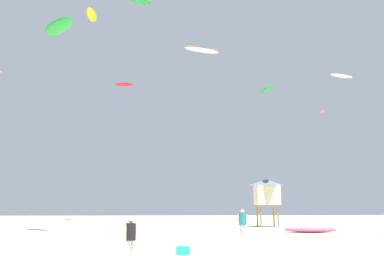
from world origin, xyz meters
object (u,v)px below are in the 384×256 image
kite_aloft_5 (140,1)px  kite_aloft_9 (342,76)px  gear_bag (183,250)px  lifeguard_tower (267,192)px  kite_aloft_6 (92,15)px  kite_aloft_4 (59,27)px  kite_grounded_near (310,230)px  kite_aloft_1 (202,50)px  person_midground (243,222)px  kite_aloft_2 (267,90)px  person_foreground (131,236)px  kite_aloft_0 (124,84)px  kite_aloft_3 (322,111)px

kite_aloft_5 → kite_aloft_9: bearing=-2.6°
kite_aloft_5 → gear_bag: bearing=-81.6°
lifeguard_tower → kite_aloft_6: size_ratio=1.07×
lifeguard_tower → kite_aloft_4: 22.02m
kite_grounded_near → kite_aloft_5: size_ratio=1.25×
kite_aloft_1 → person_midground: bearing=-88.7°
kite_aloft_2 → kite_aloft_9: kite_aloft_9 is taller
gear_bag → kite_aloft_2: kite_aloft_2 is taller
kite_aloft_4 → kite_aloft_6: size_ratio=0.95×
person_midground → kite_aloft_2: bearing=-4.7°
kite_aloft_4 → person_foreground: bearing=-64.5°
kite_aloft_9 → kite_aloft_1: bearing=-179.1°
person_midground → kite_aloft_6: kite_aloft_6 is taller
lifeguard_tower → kite_aloft_5: size_ratio=1.36×
kite_aloft_4 → kite_aloft_6: (-1.11, 17.36, 9.06)m
kite_aloft_2 → kite_aloft_5: 19.05m
kite_aloft_0 → kite_aloft_4: size_ratio=0.64×
kite_aloft_3 → kite_aloft_5: size_ratio=0.71×
kite_aloft_4 → kite_grounded_near: bearing=0.1°
kite_aloft_0 → kite_aloft_6: (-3.59, -4.28, 7.29)m
kite_aloft_1 → kite_aloft_2: bearing=18.6°
kite_aloft_4 → kite_aloft_9: (28.73, 17.32, 1.95)m
person_foreground → kite_aloft_5: bearing=152.0°
kite_grounded_near → kite_aloft_5: kite_aloft_5 is taller
person_foreground → kite_aloft_9: kite_aloft_9 is taller
kite_aloft_2 → kite_aloft_3: size_ratio=1.61×
person_foreground → kite_aloft_6: kite_aloft_6 is taller
kite_aloft_5 → kite_aloft_1: bearing=-10.1°
person_midground → kite_aloft_5: (-8.04, 24.49, 25.57)m
kite_grounded_near → kite_aloft_4: size_ratio=1.04×
lifeguard_tower → kite_aloft_9: bearing=40.6°
lifeguard_tower → gear_bag: size_ratio=7.41×
kite_aloft_2 → kite_aloft_9: 8.94m
kite_grounded_near → kite_aloft_0: bearing=126.3°
person_midground → kite_aloft_5: 36.31m
kite_aloft_0 → kite_aloft_2: size_ratio=0.68×
gear_bag → kite_aloft_1: kite_aloft_1 is taller
person_foreground → kite_aloft_9: size_ratio=0.46×
lifeguard_tower → kite_aloft_5: 28.86m
kite_aloft_0 → kite_aloft_4: kite_aloft_0 is taller
person_foreground → kite_aloft_6: bearing=161.9°
lifeguard_tower → kite_aloft_2: 18.27m
kite_aloft_0 → kite_aloft_9: bearing=-9.4°
kite_grounded_near → kite_aloft_2: 25.34m
person_foreground → kite_aloft_9: (21.62, 32.18, 16.07)m
gear_bag → kite_grounded_near: bearing=53.0°
kite_aloft_3 → kite_aloft_9: size_ratio=0.63×
kite_aloft_2 → kite_aloft_9: bearing=-16.5°
kite_aloft_5 → person_midground: bearing=-71.8°
kite_aloft_3 → lifeguard_tower: bearing=-125.7°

